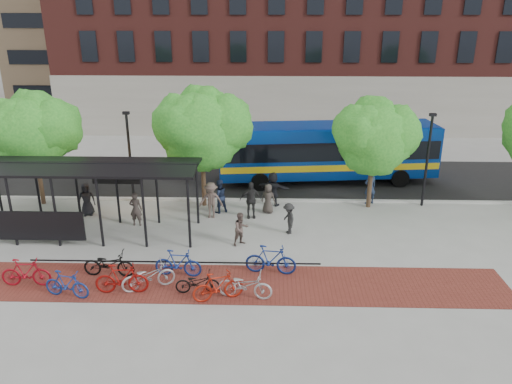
{
  "coord_description": "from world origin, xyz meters",
  "views": [
    {
      "loc": [
        0.57,
        -22.18,
        10.3
      ],
      "look_at": [
        -0.09,
        1.15,
        1.6
      ],
      "focal_mm": 35.0,
      "sensor_mm": 36.0,
      "label": 1
    }
  ],
  "objects_px": {
    "pedestrian_3": "(211,200)",
    "pedestrian_4": "(251,200)",
    "bike_3": "(66,284)",
    "bike_6": "(148,276)",
    "tree_b": "(203,126)",
    "lamp_post_right": "(428,158)",
    "pedestrian_0": "(87,199)",
    "bus_shelter": "(82,174)",
    "lamp_post_left": "(130,155)",
    "pedestrian_8": "(241,229)",
    "tree_c": "(376,134)",
    "pedestrian_2": "(219,196)",
    "pedestrian_7": "(370,187)",
    "bike_7": "(178,263)",
    "pedestrian_9": "(289,218)",
    "bike_8": "(197,282)",
    "pedestrian_1": "(136,209)",
    "bus": "(327,149)",
    "bike_10": "(245,285)",
    "pedestrian_5": "(273,189)",
    "bike_5": "(122,279)",
    "pedestrian_6": "(268,199)",
    "bike_9": "(218,286)",
    "tree_a": "(34,129)",
    "bike_11": "(271,260)"
  },
  "relations": [
    {
      "from": "bike_6",
      "to": "pedestrian_8",
      "type": "distance_m",
      "value": 5.19
    },
    {
      "from": "tree_c",
      "to": "pedestrian_7",
      "type": "relative_size",
      "value": 3.08
    },
    {
      "from": "bike_7",
      "to": "pedestrian_0",
      "type": "relative_size",
      "value": 1.1
    },
    {
      "from": "pedestrian_3",
      "to": "pedestrian_4",
      "type": "bearing_deg",
      "value": 2.76
    },
    {
      "from": "lamp_post_left",
      "to": "pedestrian_3",
      "type": "bearing_deg",
      "value": -23.52
    },
    {
      "from": "bike_8",
      "to": "pedestrian_8",
      "type": "distance_m",
      "value": 4.43
    },
    {
      "from": "bike_3",
      "to": "pedestrian_5",
      "type": "xyz_separation_m",
      "value": [
        7.76,
        9.51,
        0.4
      ]
    },
    {
      "from": "pedestrian_5",
      "to": "pedestrian_7",
      "type": "xyz_separation_m",
      "value": [
        5.36,
        0.4,
        0.01
      ]
    },
    {
      "from": "bike_8",
      "to": "tree_c",
      "type": "bearing_deg",
      "value": -45.87
    },
    {
      "from": "pedestrian_6",
      "to": "pedestrian_8",
      "type": "distance_m",
      "value": 4.02
    },
    {
      "from": "tree_c",
      "to": "bike_10",
      "type": "xyz_separation_m",
      "value": [
        -6.38,
        -9.33,
        -3.51
      ]
    },
    {
      "from": "bus_shelter",
      "to": "tree_a",
      "type": "bearing_deg",
      "value": 134.6
    },
    {
      "from": "bus",
      "to": "pedestrian_8",
      "type": "xyz_separation_m",
      "value": [
        -4.8,
        -9.1,
        -1.28
      ]
    },
    {
      "from": "pedestrian_0",
      "to": "bike_3",
      "type": "bearing_deg",
      "value": -89.79
    },
    {
      "from": "pedestrian_8",
      "to": "tree_c",
      "type": "bearing_deg",
      "value": -0.74
    },
    {
      "from": "bus_shelter",
      "to": "tree_c",
      "type": "relative_size",
      "value": 1.79
    },
    {
      "from": "pedestrian_8",
      "to": "pedestrian_9",
      "type": "relative_size",
      "value": 1.02
    },
    {
      "from": "pedestrian_1",
      "to": "bus",
      "type": "bearing_deg",
      "value": -141.05
    },
    {
      "from": "tree_c",
      "to": "lamp_post_left",
      "type": "bearing_deg",
      "value": 178.9
    },
    {
      "from": "tree_b",
      "to": "pedestrian_8",
      "type": "relative_size",
      "value": 4.12
    },
    {
      "from": "lamp_post_right",
      "to": "pedestrian_2",
      "type": "bearing_deg",
      "value": -173.37
    },
    {
      "from": "tree_b",
      "to": "bike_5",
      "type": "relative_size",
      "value": 3.19
    },
    {
      "from": "lamp_post_left",
      "to": "pedestrian_0",
      "type": "bearing_deg",
      "value": -136.91
    },
    {
      "from": "bike_3",
      "to": "bike_6",
      "type": "height_order",
      "value": "same"
    },
    {
      "from": "tree_c",
      "to": "bike_9",
      "type": "relative_size",
      "value": 3.06
    },
    {
      "from": "pedestrian_2",
      "to": "bus_shelter",
      "type": "bearing_deg",
      "value": -2.02
    },
    {
      "from": "bike_5",
      "to": "bike_8",
      "type": "height_order",
      "value": "bike_5"
    },
    {
      "from": "pedestrian_3",
      "to": "pedestrian_9",
      "type": "xyz_separation_m",
      "value": [
        3.93,
        -1.82,
        -0.19
      ]
    },
    {
      "from": "bike_11",
      "to": "pedestrian_3",
      "type": "xyz_separation_m",
      "value": [
        -3.07,
        5.73,
        0.33
      ]
    },
    {
      "from": "bike_8",
      "to": "bike_6",
      "type": "bearing_deg",
      "value": 79.25
    },
    {
      "from": "bike_5",
      "to": "pedestrian_9",
      "type": "bearing_deg",
      "value": -53.0
    },
    {
      "from": "bike_10",
      "to": "pedestrian_6",
      "type": "relative_size",
      "value": 1.3
    },
    {
      "from": "pedestrian_5",
      "to": "pedestrian_8",
      "type": "xyz_separation_m",
      "value": [
        -1.46,
        -4.9,
        -0.16
      ]
    },
    {
      "from": "pedestrian_8",
      "to": "bus",
      "type": "bearing_deg",
      "value": 25.85
    },
    {
      "from": "pedestrian_2",
      "to": "pedestrian_4",
      "type": "xyz_separation_m",
      "value": [
        1.69,
        -0.65,
        0.06
      ]
    },
    {
      "from": "bus_shelter",
      "to": "bus",
      "type": "xyz_separation_m",
      "value": [
        12.25,
        8.08,
        -0.94
      ]
    },
    {
      "from": "pedestrian_0",
      "to": "bike_10",
      "type": "bearing_deg",
      "value": -55.61
    },
    {
      "from": "bike_8",
      "to": "bike_7",
      "type": "bearing_deg",
      "value": 33.89
    },
    {
      "from": "tree_a",
      "to": "bike_10",
      "type": "bearing_deg",
      "value": -38.77
    },
    {
      "from": "bus_shelter",
      "to": "pedestrian_4",
      "type": "xyz_separation_m",
      "value": [
        7.76,
        2.15,
        -2.03
      ]
    },
    {
      "from": "bike_5",
      "to": "pedestrian_1",
      "type": "height_order",
      "value": "pedestrian_1"
    },
    {
      "from": "lamp_post_right",
      "to": "lamp_post_left",
      "type": "bearing_deg",
      "value": 180.0
    },
    {
      "from": "bike_9",
      "to": "pedestrian_8",
      "type": "height_order",
      "value": "pedestrian_8"
    },
    {
      "from": "bus_shelter",
      "to": "pedestrian_7",
      "type": "relative_size",
      "value": 5.51
    },
    {
      "from": "pedestrian_2",
      "to": "pedestrian_6",
      "type": "height_order",
      "value": "pedestrian_2"
    },
    {
      "from": "tree_b",
      "to": "pedestrian_0",
      "type": "distance_m",
      "value": 7.2
    },
    {
      "from": "pedestrian_9",
      "to": "bike_10",
      "type": "bearing_deg",
      "value": -36.16
    },
    {
      "from": "bike_3",
      "to": "bike_8",
      "type": "relative_size",
      "value": 1.08
    },
    {
      "from": "tree_b",
      "to": "lamp_post_right",
      "type": "height_order",
      "value": "tree_b"
    },
    {
      "from": "bus_shelter",
      "to": "lamp_post_left",
      "type": "distance_m",
      "value": 4.24
    }
  ]
}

